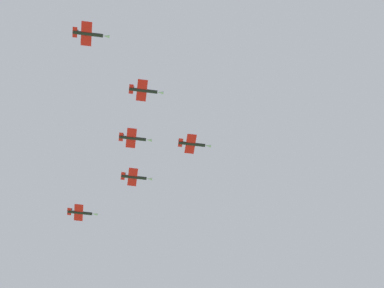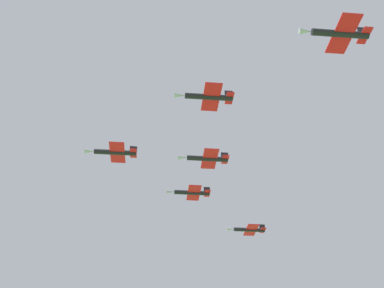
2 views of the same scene
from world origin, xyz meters
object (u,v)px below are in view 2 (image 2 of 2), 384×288
object	(u,v)px
jet_lead	(114,152)
jet_starboard_inner	(191,193)
jet_port_outer	(206,159)
jet_starboard_outer	(339,34)
jet_port_inner	(207,97)
jet_center_rear	(249,230)

from	to	relation	value
jet_lead	jet_starboard_inner	distance (m)	25.67
jet_starboard_inner	jet_port_outer	distance (m)	18.28
jet_starboard_outer	jet_port_inner	bearing A→B (deg)	45.00
jet_port_outer	jet_starboard_inner	bearing A→B (deg)	5.71
jet_port_inner	jet_center_rear	size ratio (longest dim) A/B	1.00
jet_starboard_outer	jet_port_outer	bearing A→B (deg)	24.23
jet_port_outer	jet_center_rear	world-z (taller)	jet_port_outer
jet_starboard_outer	jet_center_rear	xyz separation A→B (m)	(-22.67, -68.95, -0.73)
jet_starboard_inner	jet_center_rear	size ratio (longest dim) A/B	1.00
jet_starboard_inner	jet_lead	bearing A→B (deg)	135.00
jet_lead	jet_starboard_inner	size ratio (longest dim) A/B	1.00
jet_lead	jet_starboard_outer	size ratio (longest dim) A/B	1.00
jet_port_outer	jet_center_rear	distance (m)	39.80
jet_port_inner	jet_starboard_outer	xyz separation A→B (m)	(-11.57, 22.91, -1.42)
jet_port_inner	jet_starboard_inner	bearing A→B (deg)	-0.00
jet_lead	jet_port_inner	world-z (taller)	jet_port_inner
jet_starboard_inner	jet_center_rear	distance (m)	25.70
jet_starboard_inner	jet_port_outer	xyz separation A→B (m)	(3.94, 17.81, -1.27)
jet_starboard_inner	jet_center_rear	bearing A→B (deg)	-45.00
jet_lead	jet_port_inner	distance (m)	25.70
jet_port_inner	jet_port_outer	size ratio (longest dim) A/B	1.00
jet_port_inner	jet_center_rear	xyz separation A→B (m)	(-34.24, -46.05, -2.14)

